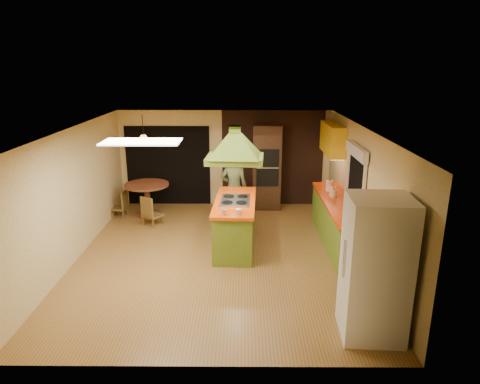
{
  "coord_description": "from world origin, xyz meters",
  "views": [
    {
      "loc": [
        0.48,
        -7.75,
        3.66
      ],
      "look_at": [
        0.42,
        0.53,
        1.15
      ],
      "focal_mm": 32.0,
      "sensor_mm": 36.0,
      "label": 1
    }
  ],
  "objects_px": {
    "kitchen_island": "(235,223)",
    "canister_large": "(329,186)",
    "man": "(234,188)",
    "refrigerator": "(375,268)",
    "dining_table": "(147,193)",
    "wall_oven": "(267,167)"
  },
  "relations": [
    {
      "from": "kitchen_island",
      "to": "canister_large",
      "type": "relative_size",
      "value": 8.84
    },
    {
      "from": "refrigerator",
      "to": "dining_table",
      "type": "height_order",
      "value": "refrigerator"
    },
    {
      "from": "canister_large",
      "to": "refrigerator",
      "type": "bearing_deg",
      "value": -92.01
    },
    {
      "from": "kitchen_island",
      "to": "refrigerator",
      "type": "relative_size",
      "value": 1.02
    },
    {
      "from": "refrigerator",
      "to": "canister_large",
      "type": "height_order",
      "value": "refrigerator"
    },
    {
      "from": "wall_oven",
      "to": "dining_table",
      "type": "distance_m",
      "value": 3.09
    },
    {
      "from": "wall_oven",
      "to": "canister_large",
      "type": "xyz_separation_m",
      "value": [
        1.31,
        -1.55,
        -0.05
      ]
    },
    {
      "from": "kitchen_island",
      "to": "canister_large",
      "type": "bearing_deg",
      "value": 27.51
    },
    {
      "from": "kitchen_island",
      "to": "wall_oven",
      "type": "xyz_separation_m",
      "value": [
        0.78,
        2.52,
        0.58
      ]
    },
    {
      "from": "kitchen_island",
      "to": "dining_table",
      "type": "bearing_deg",
      "value": 141.83
    },
    {
      "from": "kitchen_island",
      "to": "man",
      "type": "height_order",
      "value": "man"
    },
    {
      "from": "refrigerator",
      "to": "man",
      "type": "bearing_deg",
      "value": 117.56
    },
    {
      "from": "dining_table",
      "to": "kitchen_island",
      "type": "bearing_deg",
      "value": -40.69
    },
    {
      "from": "man",
      "to": "wall_oven",
      "type": "bearing_deg",
      "value": -122.07
    },
    {
      "from": "man",
      "to": "wall_oven",
      "type": "relative_size",
      "value": 0.79
    },
    {
      "from": "canister_large",
      "to": "kitchen_island",
      "type": "bearing_deg",
      "value": -155.01
    },
    {
      "from": "refrigerator",
      "to": "wall_oven",
      "type": "distance_m",
      "value": 5.6
    },
    {
      "from": "wall_oven",
      "to": "kitchen_island",
      "type": "bearing_deg",
      "value": -104.6
    },
    {
      "from": "man",
      "to": "wall_oven",
      "type": "height_order",
      "value": "wall_oven"
    },
    {
      "from": "dining_table",
      "to": "canister_large",
      "type": "xyz_separation_m",
      "value": [
        4.29,
        -0.93,
        0.46
      ]
    },
    {
      "from": "wall_oven",
      "to": "canister_large",
      "type": "bearing_deg",
      "value": -47.28
    },
    {
      "from": "wall_oven",
      "to": "dining_table",
      "type": "height_order",
      "value": "wall_oven"
    }
  ]
}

